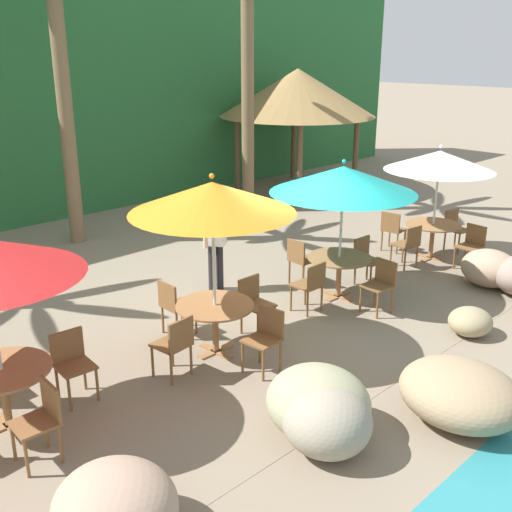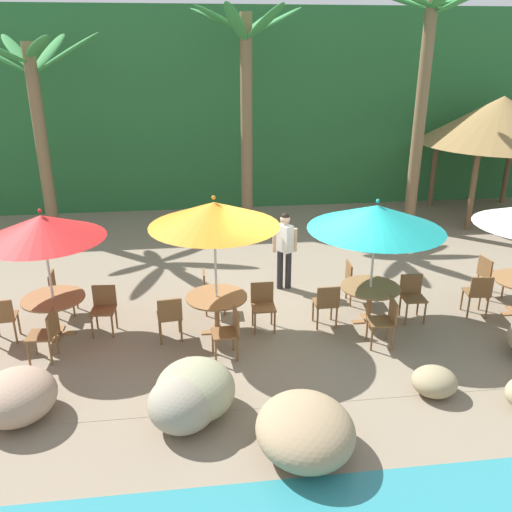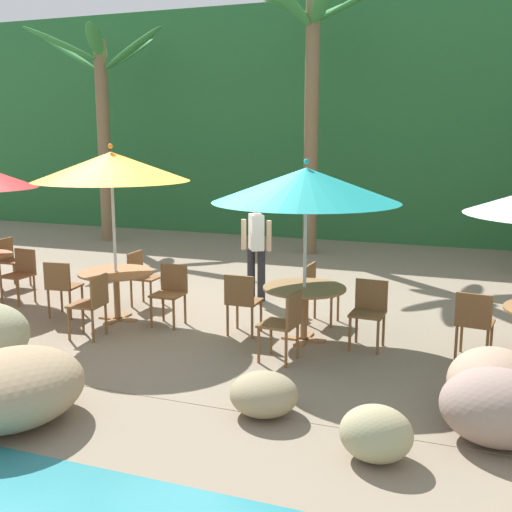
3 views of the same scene
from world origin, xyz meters
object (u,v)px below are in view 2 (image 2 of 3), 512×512
at_px(dining_table_teal, 370,293).
at_px(palm_tree_nearest, 34,100).
at_px(umbrella_orange, 214,214).
at_px(chair_teal_seaward, 412,294).
at_px(chair_orange_right, 230,330).
at_px(chair_white_left, 478,292).
at_px(chair_red_right, 46,333).
at_px(waiter_in_white, 285,245).
at_px(chair_red_left, 3,317).
at_px(chair_orange_left, 170,315).
at_px(palm_tree_second, 246,80).
at_px(chair_teal_left, 327,302).
at_px(dining_table_orange, 217,303).
at_px(chair_teal_inland, 354,279).
at_px(chair_orange_seaward, 263,303).
at_px(chair_teal_right, 386,319).
at_px(palm_tree_third, 426,63).
at_px(chair_orange_inland, 210,288).
at_px(umbrella_red, 42,227).
at_px(palapa_hut, 501,120).
at_px(chair_white_inland, 488,274).
at_px(umbrella_teal, 376,217).
at_px(dining_table_red, 54,304).
at_px(chair_red_seaward, 104,306).
at_px(chair_red_inland, 59,290).

relative_size(dining_table_teal, palm_tree_nearest, 0.21).
distance_m(umbrella_orange, chair_teal_seaward, 4.11).
bearing_deg(chair_orange_right, chair_white_left, 10.13).
relative_size(chair_red_right, waiter_in_white, 0.51).
distance_m(chair_red_left, waiter_in_white, 5.53).
bearing_deg(chair_orange_left, dining_table_teal, 3.72).
height_order(dining_table_teal, palm_tree_second, palm_tree_second).
bearing_deg(chair_teal_left, chair_white_left, 1.28).
xyz_separation_m(umbrella_orange, dining_table_orange, (0.00, -0.00, -1.65)).
relative_size(dining_table_orange, dining_table_teal, 1.00).
bearing_deg(chair_teal_inland, dining_table_teal, -86.73).
bearing_deg(chair_orange_seaward, chair_teal_left, -6.75).
distance_m(chair_teal_right, palm_tree_third, 7.93).
relative_size(chair_orange_inland, chair_teal_seaward, 1.00).
xyz_separation_m(chair_teal_left, palm_tree_second, (-0.79, 6.20, 3.53)).
bearing_deg(umbrella_red, chair_teal_inland, 6.04).
distance_m(chair_orange_inland, chair_teal_left, 2.27).
bearing_deg(dining_table_teal, chair_red_right, -173.96).
bearing_deg(chair_white_left, chair_teal_left, -178.72).
xyz_separation_m(palm_tree_nearest, palm_tree_third, (10.02, -0.66, 0.86)).
distance_m(umbrella_red, palapa_hut, 13.06).
distance_m(umbrella_red, palm_tree_nearest, 6.10).
distance_m(chair_red_right, dining_table_teal, 5.73).
bearing_deg(chair_teal_left, umbrella_orange, 178.80).
bearing_deg(waiter_in_white, chair_orange_left, -140.52).
relative_size(chair_teal_left, palm_tree_second, 0.15).
bearing_deg(palm_tree_third, chair_teal_right, -115.55).
relative_size(dining_table_teal, chair_teal_inland, 1.26).
xyz_separation_m(chair_orange_inland, chair_white_inland, (5.74, -0.02, 0.00)).
xyz_separation_m(chair_orange_left, chair_teal_left, (2.84, 0.14, 0.00)).
distance_m(chair_teal_inland, chair_white_left, 2.36).
bearing_deg(palm_tree_second, chair_teal_inland, -73.16).
distance_m(chair_orange_inland, chair_teal_right, 3.38).
bearing_deg(umbrella_orange, chair_orange_seaward, 6.39).
bearing_deg(palm_tree_nearest, chair_white_inland, -27.96).
bearing_deg(umbrella_teal, chair_teal_right, -89.24).
height_order(dining_table_red, palapa_hut, palapa_hut).
distance_m(palm_tree_nearest, palm_tree_third, 10.08).
relative_size(chair_teal_inland, palapa_hut, 0.19).
xyz_separation_m(chair_red_seaward, palm_tree_third, (7.86, 5.07, 3.96)).
height_order(umbrella_red, chair_teal_seaward, umbrella_red).
distance_m(chair_red_inland, dining_table_teal, 5.94).
bearing_deg(chair_orange_right, umbrella_teal, 18.33).
xyz_separation_m(chair_teal_seaward, waiter_in_white, (-2.17, 1.66, 0.47)).
bearing_deg(palm_tree_nearest, chair_teal_inland, -36.36).
bearing_deg(waiter_in_white, dining_table_red, -161.65).
distance_m(chair_teal_inland, chair_teal_left, 1.24).
bearing_deg(dining_table_orange, palapa_hut, 36.00).
height_order(chair_red_right, dining_table_orange, chair_red_right).
distance_m(chair_teal_seaward, chair_teal_left, 1.71).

